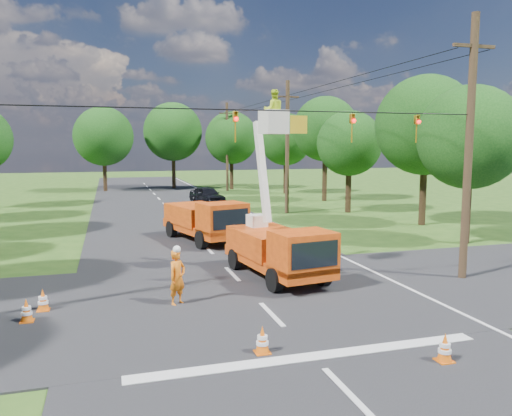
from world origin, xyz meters
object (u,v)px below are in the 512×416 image
object	(u,v)px
second_truck	(206,220)
traffic_cone_1	(445,348)
ground_worker	(177,278)
pole_right_far	(227,146)
pole_right_near	(469,147)
tree_right_d	(325,129)
tree_right_b	(426,125)
traffic_cone_2	(265,248)
tree_far_c	(231,138)
tree_far_a	(104,136)
traffic_cone_5	(27,311)
tree_right_e	(286,140)
bucket_truck	(278,240)
traffic_cone_7	(256,220)
pole_right_mid	(287,146)
traffic_cone_4	(43,300)
tree_right_c	(349,144)
tree_right_a	(470,138)
distant_car	(207,195)
traffic_cone_0	(262,340)
traffic_cone_3	(238,241)
tree_far_b	(173,132)

from	to	relation	value
second_truck	traffic_cone_1	bearing A→B (deg)	-96.46
ground_worker	pole_right_far	xyz separation A→B (m)	(11.10, 40.12, 4.20)
pole_right_near	tree_right_d	distance (m)	27.77
tree_right_b	tree_right_d	distance (m)	15.00
tree_right_b	pole_right_near	bearing A→B (deg)	-118.44
traffic_cone_2	ground_worker	bearing A→B (deg)	-128.35
ground_worker	tree_far_c	bearing A→B (deg)	36.63
pole_right_near	tree_far_c	size ratio (longest dim) A/B	1.09
tree_right_d	tree_far_a	world-z (taller)	tree_right_d
second_truck	traffic_cone_5	world-z (taller)	second_truck
tree_right_e	tree_far_a	bearing A→B (deg)	156.95
bucket_truck	tree_right_b	distance (m)	17.39
ground_worker	traffic_cone_7	world-z (taller)	ground_worker
pole_right_mid	pole_right_far	size ratio (longest dim) A/B	1.00
second_truck	traffic_cone_4	size ratio (longest dim) A/B	9.13
tree_right_d	tree_far_c	size ratio (longest dim) A/B	1.06
ground_worker	tree_right_b	size ratio (longest dim) A/B	0.19
tree_right_c	tree_far_a	world-z (taller)	tree_far_a
tree_right_d	pole_right_far	bearing A→B (deg)	115.86
tree_right_a	tree_right_c	xyz separation A→B (m)	(-0.30, 13.00, -0.25)
second_truck	distant_car	distance (m)	17.59
traffic_cone_1	tree_far_c	distance (m)	49.09
tree_right_c	tree_right_e	xyz separation A→B (m)	(0.60, 16.00, 0.50)
tree_right_a	tree_far_a	bearing A→B (deg)	116.57
tree_right_d	tree_right_e	bearing A→B (deg)	97.13
bucket_truck	tree_far_a	size ratio (longest dim) A/B	0.77
bucket_truck	traffic_cone_0	bearing A→B (deg)	-120.48
tree_right_b	tree_far_c	distance (m)	30.50
traffic_cone_5	tree_right_c	xyz separation A→B (m)	(20.25, 19.53, 4.95)
traffic_cone_3	pole_right_far	size ratio (longest dim) A/B	0.07
second_truck	pole_right_near	xyz separation A→B (m)	(8.20, -10.25, 3.92)
traffic_cone_3	traffic_cone_7	bearing A→B (deg)	66.52
tree_right_d	bucket_truck	bearing A→B (deg)	-117.88
traffic_cone_5	tree_far_c	size ratio (longest dim) A/B	0.08
traffic_cone_0	traffic_cone_1	xyz separation A→B (m)	(4.02, -1.70, 0.00)
bucket_truck	second_truck	size ratio (longest dim) A/B	1.12
tree_right_b	pole_right_far	bearing A→B (deg)	103.07
traffic_cone_3	tree_far_c	world-z (taller)	tree_far_c
traffic_cone_2	tree_right_d	distance (m)	25.11
traffic_cone_5	traffic_cone_2	bearing A→B (deg)	35.35
pole_right_mid	tree_right_e	world-z (taller)	pole_right_mid
bucket_truck	traffic_cone_0	distance (m)	7.29
tree_right_e	traffic_cone_7	bearing A→B (deg)	-114.82
distant_car	traffic_cone_5	size ratio (longest dim) A/B	6.46
traffic_cone_2	tree_right_d	size ratio (longest dim) A/B	0.07
traffic_cone_1	traffic_cone_4	bearing A→B (deg)	145.12
traffic_cone_5	tree_far_b	xyz separation A→B (m)	(10.05, 45.53, 6.45)
distant_car	tree_right_b	size ratio (longest dim) A/B	0.48
bucket_truck	tree_far_c	xyz separation A→B (m)	(7.89, 39.94, 4.53)
bucket_truck	traffic_cone_7	xyz separation A→B (m)	(2.87, 12.79, -1.17)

